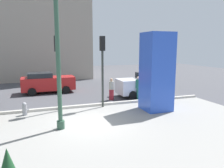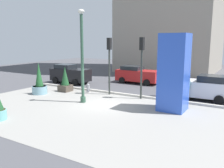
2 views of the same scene
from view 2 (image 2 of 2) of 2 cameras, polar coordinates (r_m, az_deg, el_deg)
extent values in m
plane|color=#47474C|center=(19.52, 4.48, -2.25)|extent=(60.00, 60.00, 0.00)
cube|color=gray|center=(14.58, -6.28, -6.63)|extent=(18.00, 10.00, 0.02)
cube|color=#B7B2A8|center=(18.74, 3.27, -2.51)|extent=(18.00, 0.24, 0.16)
cylinder|color=#335642|center=(16.74, -6.91, -3.71)|extent=(0.36, 0.36, 0.40)
cylinder|color=#335642|center=(16.30, -7.12, 5.77)|extent=(0.20, 0.20, 5.93)
ellipsoid|color=silver|center=(16.36, -7.37, 16.81)|extent=(0.44, 0.44, 0.28)
cube|color=blue|center=(14.85, 14.54, 2.62)|extent=(1.58, 1.58, 4.66)
cylinder|color=#7AA8B7|center=(20.08, -16.86, -1.37)|extent=(1.18, 1.18, 0.64)
cylinder|color=#382819|center=(20.02, -16.91, -0.52)|extent=(1.09, 1.09, 0.04)
cone|color=#235B2D|center=(19.87, -17.05, 2.19)|extent=(0.61, 0.61, 1.88)
cube|color=#4C4238|center=(20.59, -11.06, -0.98)|extent=(0.95, 0.95, 0.55)
cylinder|color=#382819|center=(20.54, -11.08, -0.28)|extent=(0.90, 0.90, 0.04)
cone|color=#1E4C28|center=(20.41, -11.16, 1.91)|extent=(0.67, 0.67, 1.55)
cylinder|color=#99999E|center=(19.89, -5.72, -1.22)|extent=(0.26, 0.26, 0.55)
sphere|color=#99999E|center=(19.82, -5.74, -0.22)|extent=(0.24, 0.24, 0.24)
cylinder|color=#99999E|center=(19.79, -5.33, -1.19)|extent=(0.12, 0.10, 0.10)
cylinder|color=#333833|center=(18.77, -0.64, 2.78)|extent=(0.14, 0.14, 3.55)
cube|color=black|center=(18.61, -0.65, 9.58)|extent=(0.28, 0.32, 0.90)
sphere|color=yellow|center=(18.75, -0.37, 9.59)|extent=(0.18, 0.18, 0.18)
cylinder|color=#333833|center=(17.48, 7.01, 2.18)|extent=(0.14, 0.14, 3.57)
cube|color=black|center=(17.31, 7.17, 9.53)|extent=(0.28, 0.32, 0.90)
sphere|color=red|center=(17.46, 7.42, 10.41)|extent=(0.18, 0.18, 0.18)
cube|color=silver|center=(18.47, 20.81, -1.01)|extent=(4.02, 1.80, 1.10)
cube|color=#1E2328|center=(18.24, 22.81, 1.19)|extent=(1.81, 1.58, 0.45)
cylinder|color=black|center=(17.97, 16.27, -2.68)|extent=(0.64, 0.22, 0.64)
cylinder|color=black|center=(19.67, 17.65, -1.66)|extent=(0.64, 0.22, 0.64)
cylinder|color=black|center=(17.53, 24.15, -3.51)|extent=(0.64, 0.22, 0.64)
cylinder|color=black|center=(19.26, 24.84, -2.38)|extent=(0.64, 0.22, 0.64)
cube|color=black|center=(24.36, -9.87, 2.23)|extent=(4.06, 1.79, 1.20)
cube|color=#1E2328|center=(24.66, -11.01, 4.17)|extent=(1.84, 1.54, 0.41)
cylinder|color=black|center=(24.35, -6.28, 0.99)|extent=(0.64, 0.23, 0.64)
cylinder|color=black|center=(23.01, -8.79, 0.39)|extent=(0.64, 0.23, 0.64)
cylinder|color=black|center=(25.89, -10.75, 1.43)|extent=(0.64, 0.23, 0.64)
cylinder|color=black|center=(24.64, -13.33, 0.89)|extent=(0.64, 0.23, 0.64)
cube|color=red|center=(24.12, 6.20, 2.07)|extent=(4.31, 1.84, 1.06)
cube|color=#1E2328|center=(24.30, 4.85, 3.87)|extent=(1.94, 1.60, 0.38)
cylinder|color=black|center=(24.51, 9.89, 0.96)|extent=(0.64, 0.23, 0.64)
cylinder|color=black|center=(22.86, 8.27, 0.34)|extent=(0.64, 0.23, 0.64)
cylinder|color=black|center=(25.56, 4.31, 1.47)|extent=(0.64, 0.23, 0.64)
cylinder|color=black|center=(23.98, 2.39, 0.90)|extent=(0.64, 0.23, 0.64)
cube|color=#236656|center=(17.81, 17.41, -2.53)|extent=(0.26, 0.32, 0.84)
cylinder|color=#236656|center=(17.67, 17.54, -0.21)|extent=(0.43, 0.43, 0.63)
sphere|color=beige|center=(17.60, 17.61, 1.17)|extent=(0.23, 0.23, 0.23)
cube|color=maroon|center=(18.77, 12.12, -1.73)|extent=(0.34, 0.34, 0.79)
cylinder|color=#B2AD9E|center=(18.64, 12.20, 0.35)|extent=(0.51, 0.51, 0.59)
sphere|color=tan|center=(18.57, 12.25, 1.57)|extent=(0.21, 0.21, 0.21)
camera|label=1|loc=(11.40, -45.42, 5.02)|focal=35.23mm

